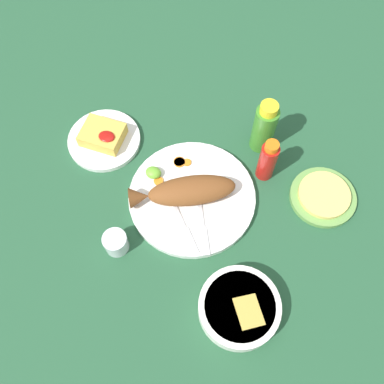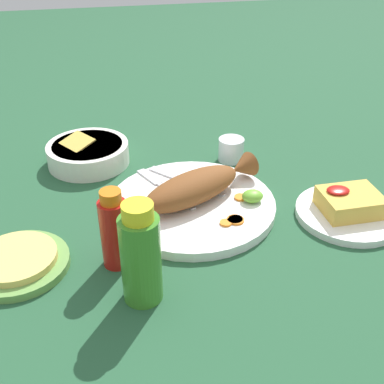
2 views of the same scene
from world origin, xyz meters
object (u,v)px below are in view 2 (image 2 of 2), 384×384
object	(u,v)px
fried_fish	(198,186)
fork_near	(161,186)
main_plate	(192,205)
salt_cup	(231,151)
guacamole_bowl	(88,152)
hot_sauce_bottle_green	(141,256)
side_plate_fries	(348,213)
fork_far	(181,179)
tortilla_plate	(18,264)
hot_sauce_bottle_red	(114,231)

from	to	relation	value
fried_fish	fork_near	xyz separation A→B (m)	(0.06, -0.06, -0.03)
main_plate	salt_cup	world-z (taller)	salt_cup
salt_cup	guacamole_bowl	xyz separation A→B (m)	(0.32, -0.05, 0.00)
hot_sauce_bottle_green	side_plate_fries	size ratio (longest dim) A/B	0.85
main_plate	side_plate_fries	bearing A→B (deg)	162.73
side_plate_fries	fork_far	bearing A→B (deg)	-30.71
fried_fish	tortilla_plate	size ratio (longest dim) A/B	1.57
fork_far	main_plate	bearing A→B (deg)	142.24
fork_near	guacamole_bowl	size ratio (longest dim) A/B	0.96
main_plate	fork_near	size ratio (longest dim) A/B	1.84
salt_cup	fried_fish	bearing A→B (deg)	56.04
hot_sauce_bottle_red	side_plate_fries	xyz separation A→B (m)	(-0.43, -0.04, -0.06)
fork_far	tortilla_plate	size ratio (longest dim) A/B	0.89
guacamole_bowl	tortilla_plate	world-z (taller)	guacamole_bowl
fork_far	hot_sauce_bottle_red	distance (m)	0.26
side_plate_fries	guacamole_bowl	xyz separation A→B (m)	(0.47, -0.32, 0.02)
main_plate	hot_sauce_bottle_green	size ratio (longest dim) A/B	1.93
fried_fish	fork_near	size ratio (longest dim) A/B	1.51
fork_far	tortilla_plate	world-z (taller)	fork_far
fork_far	hot_sauce_bottle_green	distance (m)	0.33
main_plate	fried_fish	bearing A→B (deg)	-153.12
fork_near	fork_far	world-z (taller)	same
salt_cup	guacamole_bowl	bearing A→B (deg)	-9.25
fried_fish	salt_cup	xyz separation A→B (m)	(-0.12, -0.17, -0.02)
hot_sauce_bottle_green	salt_cup	distance (m)	0.47
fork_far	tortilla_plate	xyz separation A→B (m)	(0.31, 0.19, -0.01)
fork_near	hot_sauce_bottle_green	bearing A→B (deg)	140.09
guacamole_bowl	tortilla_plate	distance (m)	0.36
hot_sauce_bottle_red	salt_cup	size ratio (longest dim) A/B	2.41
hot_sauce_bottle_red	fork_far	bearing A→B (deg)	-124.83
hot_sauce_bottle_red	hot_sauce_bottle_green	size ratio (longest dim) A/B	0.84
fork_far	fork_near	bearing A→B (deg)	70.54
hot_sauce_bottle_red	side_plate_fries	world-z (taller)	hot_sauce_bottle_red
fried_fish	side_plate_fries	distance (m)	0.29
hot_sauce_bottle_red	fork_near	bearing A→B (deg)	-118.26
tortilla_plate	fried_fish	bearing A→B (deg)	-160.59
guacamole_bowl	tortilla_plate	xyz separation A→B (m)	(0.12, 0.34, -0.02)
fork_near	hot_sauce_bottle_green	size ratio (longest dim) A/B	1.05
salt_cup	side_plate_fries	bearing A→B (deg)	119.81
main_plate	fork_near	world-z (taller)	fork_near
hot_sauce_bottle_red	side_plate_fries	size ratio (longest dim) A/B	0.71
fork_near	fork_far	distance (m)	0.05
main_plate	fork_far	xyz separation A→B (m)	(0.01, -0.08, 0.01)
main_plate	guacamole_bowl	bearing A→B (deg)	-50.73
side_plate_fries	guacamole_bowl	bearing A→B (deg)	-34.08
fork_near	side_plate_fries	world-z (taller)	fork_near
fried_fish	salt_cup	world-z (taller)	fried_fish
side_plate_fries	fork_near	bearing A→B (deg)	-24.86
hot_sauce_bottle_green	guacamole_bowl	bearing A→B (deg)	-81.52
fried_fish	salt_cup	bearing A→B (deg)	-150.84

